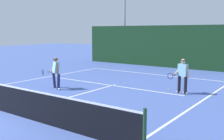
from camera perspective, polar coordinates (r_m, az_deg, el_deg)
The scene contains 11 objects.
ground_plane at distance 10.24m, azimuth -20.66°, elevation -8.63°, with size 80.00×80.00×0.00m, color #445CA6.
court_line_baseline_far at distance 18.35m, azimuth 8.57°, elevation -0.88°, with size 9.84×0.10×0.01m, color white.
court_line_service at distance 14.42m, azimuth 0.02°, elevation -3.28°, with size 8.02×0.10×0.01m, color white.
court_line_centre at distance 12.22m, azimuth -8.05°, elevation -5.46°, with size 0.10×6.40×0.01m, color white.
tennis_net at distance 10.11m, azimuth -20.81°, elevation -5.82°, with size 10.79×0.09×1.11m.
player_near at distance 13.80m, azimuth -11.82°, elevation -0.33°, with size 1.08×0.83×1.59m.
player_far at distance 12.87m, azimuth 14.68°, elevation -0.93°, with size 0.86×0.90×1.62m.
tennis_ball at distance 14.69m, azimuth 2.86°, elevation -2.95°, with size 0.07×0.07×0.07m, color #D1E033.
tennis_ball_extra at distance 13.56m, azimuth 12.01°, elevation -4.07°, with size 0.07×0.07×0.07m, color #D1E033.
back_fence_windscreen at distance 21.65m, azimuth 13.35°, elevation 4.80°, with size 16.91×0.12×3.34m, color #16371C.
light_pole at distance 25.12m, azimuth 2.71°, elevation 11.66°, with size 0.55×0.44×7.11m.
Camera 1 is at (8.25, -5.34, 2.88)m, focal length 43.21 mm.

